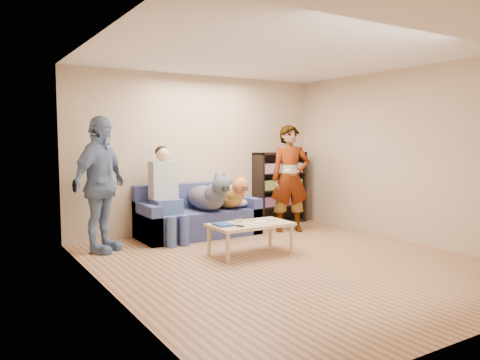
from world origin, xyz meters
TOP-DOWN VIEW (x-y plane):
  - ground at (0.00, 0.00)m, footprint 5.00×5.00m
  - ceiling at (0.00, 0.00)m, footprint 5.00×5.00m
  - wall_back at (0.00, 2.50)m, footprint 4.50×0.00m
  - wall_left at (-2.25, 0.00)m, footprint 0.00×5.00m
  - wall_right at (2.25, 0.00)m, footprint 0.00×5.00m
  - blanket at (0.44, 1.95)m, footprint 0.38×0.32m
  - person_standing_right at (1.22, 1.59)m, footprint 0.76×0.65m
  - person_standing_left at (-1.86, 1.82)m, footprint 1.12×1.06m
  - held_controller at (1.02, 1.39)m, footprint 0.05×0.12m
  - notebook_blue at (-0.58, 0.68)m, footprint 0.20×0.26m
  - papers at (-0.13, 0.53)m, footprint 0.26×0.20m
  - magazine at (-0.10, 0.55)m, footprint 0.22×0.17m
  - camera_silver at (-0.30, 0.75)m, footprint 0.11×0.06m
  - controller_a at (0.10, 0.73)m, footprint 0.04×0.13m
  - controller_b at (0.18, 0.65)m, footprint 0.09×0.06m
  - headphone_cup_a at (0.02, 0.61)m, footprint 0.07×0.07m
  - headphone_cup_b at (0.02, 0.69)m, footprint 0.07×0.07m
  - pen_orange at (-0.20, 0.47)m, footprint 0.13×0.06m
  - pen_black at (-0.06, 0.81)m, footprint 0.13×0.08m
  - wallet at (-0.43, 0.51)m, footprint 0.07×0.12m
  - sofa at (-0.25, 2.10)m, footprint 1.90×0.85m
  - person_seated at (-0.83, 1.97)m, footprint 0.40×0.73m
  - dog_gray at (-0.16, 1.88)m, footprint 0.45×1.27m
  - dog_tan at (0.24, 1.95)m, footprint 0.41×1.17m
  - coffee_table at (-0.18, 0.63)m, footprint 1.10×0.60m
  - bookshelf at (1.55, 2.33)m, footprint 1.00×0.34m

SIDE VIEW (x-z plane):
  - ground at x=0.00m, z-range 0.00..0.00m
  - sofa at x=-0.25m, z-range -0.13..0.69m
  - coffee_table at x=-0.18m, z-range 0.16..0.58m
  - pen_orange at x=-0.20m, z-range 0.42..0.43m
  - pen_black at x=-0.06m, z-range 0.42..0.43m
  - papers at x=-0.13m, z-range 0.42..0.43m
  - wallet at x=-0.43m, z-range 0.42..0.43m
  - headphone_cup_a at x=0.02m, z-range 0.42..0.44m
  - headphone_cup_b at x=0.02m, z-range 0.42..0.44m
  - notebook_blue at x=-0.58m, z-range 0.42..0.45m
  - controller_a at x=0.10m, z-range 0.42..0.45m
  - controller_b at x=0.18m, z-range 0.42..0.45m
  - magazine at x=-0.10m, z-range 0.43..0.45m
  - camera_silver at x=-0.30m, z-range 0.42..0.47m
  - blanket at x=0.44m, z-range 0.43..0.56m
  - dog_tan at x=0.24m, z-range 0.34..0.94m
  - dog_gray at x=-0.16m, z-range 0.33..0.98m
  - bookshelf at x=1.55m, z-range 0.03..1.33m
  - person_seated at x=-0.83m, z-range 0.04..1.51m
  - person_standing_right at x=1.22m, z-range 0.00..1.77m
  - person_standing_left at x=-1.86m, z-range 0.00..1.86m
  - held_controller at x=1.02m, z-range 1.04..1.07m
  - wall_back at x=0.00m, z-range -0.95..3.55m
  - wall_left at x=-2.25m, z-range -1.20..3.80m
  - wall_right at x=2.25m, z-range -1.20..3.80m
  - ceiling at x=0.00m, z-range 2.60..2.60m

